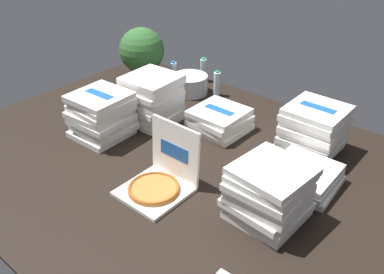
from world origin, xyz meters
The scene contains 15 objects.
ground_plane centered at (0.00, 0.00, -0.01)m, with size 3.20×2.40×0.02m, color black.
open_pizza_box centered at (0.14, -0.31, 0.07)m, with size 0.37×0.39×0.39m.
pizza_stack_right_mid centered at (-0.51, 0.27, 0.18)m, with size 0.40×0.41×0.37m.
pizza_stack_center_far centered at (0.75, -0.10, 0.16)m, with size 0.41×0.41×0.33m.
pizza_stack_left_near centered at (-0.02, 0.49, 0.08)m, with size 0.40×0.40×0.17m.
pizza_stack_left_mid centered at (0.62, 0.68, 0.16)m, with size 0.39×0.40×0.33m.
pizza_stack_right_far centered at (-0.63, -0.12, 0.16)m, with size 0.41×0.40×0.33m.
pizza_stack_center_near centered at (0.77, 0.29, 0.06)m, with size 0.40×0.39×0.12m.
ice_bucket centered at (-0.61, 0.85, 0.08)m, with size 0.31×0.31×0.16m, color #B7BABF.
water_bottle_0 centered at (-0.85, 0.89, 0.11)m, with size 0.06×0.06×0.23m.
water_bottle_1 centered at (-0.69, 1.13, 0.11)m, with size 0.06×0.06×0.23m.
water_bottle_2 centered at (-0.66, 0.61, 0.11)m, with size 0.06×0.06×0.23m.
water_bottle_3 centered at (-0.86, 0.67, 0.11)m, with size 0.06×0.06×0.23m.
water_bottle_4 centered at (-0.40, 0.96, 0.11)m, with size 0.06×0.06×0.23m.
potted_plant centered at (-1.09, 0.73, 0.29)m, with size 0.40×0.40×0.52m.
Camera 1 is at (1.54, -1.67, 1.54)m, focal length 38.19 mm.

